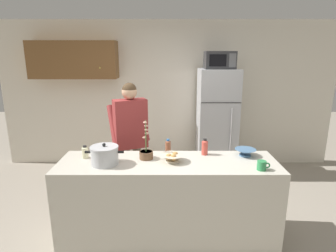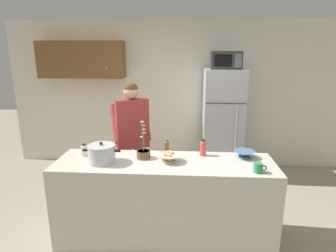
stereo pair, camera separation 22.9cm
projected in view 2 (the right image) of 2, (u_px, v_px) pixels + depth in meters
ground_plane at (165, 236)px, 3.24m from camera, size 14.00×14.00×0.00m
back_wall_unit at (162, 90)px, 5.09m from camera, size 6.00×0.48×2.60m
kitchen_island at (165, 200)px, 3.13m from camera, size 2.35×0.68×0.92m
refrigerator at (222, 123)px, 4.75m from camera, size 0.64×0.68×1.79m
microwave at (226, 60)px, 4.46m from camera, size 0.48×0.37×0.28m
person_near_pot at (132, 129)px, 3.77m from camera, size 0.61×0.56×1.68m
cooking_pot at (102, 154)px, 2.96m from camera, size 0.40×0.29×0.23m
coffee_mug at (258, 168)px, 2.72m from camera, size 0.13×0.09×0.10m
bread_bowl at (169, 157)px, 2.99m from camera, size 0.25×0.25×0.10m
empty_bowl at (244, 154)px, 3.11m from camera, size 0.24×0.24×0.08m
bottle_near_edge at (203, 148)px, 3.17m from camera, size 0.07×0.07×0.19m
bottle_mid_counter at (84, 150)px, 3.16m from camera, size 0.07×0.07×0.14m
bottle_far_corner at (166, 146)px, 3.23m from camera, size 0.06×0.06×0.17m
potted_orchid at (143, 152)px, 3.09m from camera, size 0.15×0.15×0.43m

